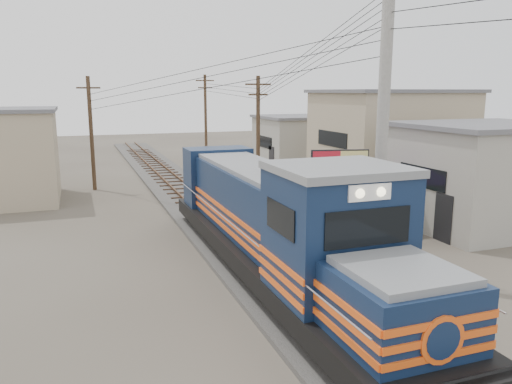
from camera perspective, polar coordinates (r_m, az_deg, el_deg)
name	(u,v)px	position (r m, az deg, el deg)	size (l,w,h in m)	color
ground	(276,278)	(16.79, 2.32, -9.83)	(120.00, 120.00, 0.00)	#473F35
ballast	(203,210)	(25.89, -6.08, -2.05)	(3.60, 70.00, 0.16)	#595651
track	(203,207)	(25.84, -6.09, -1.67)	(1.15, 70.00, 0.12)	#51331E
locomotive	(277,226)	(16.18, 2.43, -3.88)	(3.11, 16.96, 4.20)	black
utility_pole_main	(383,125)	(16.90, 14.27, 7.40)	(0.40, 0.40, 10.00)	#9E9B93
wooden_pole_mid	(258,132)	(30.42, 0.24, 6.88)	(1.60, 0.24, 7.00)	#4C3826
wooden_pole_far	(206,117)	(43.86, -5.78, 8.55)	(1.60, 0.24, 7.50)	#4C3826
wooden_pole_left	(91,131)	(32.57, -18.32, 6.61)	(1.60, 0.24, 7.00)	#4C3826
power_lines	(204,58)	(23.73, -5.91, 14.94)	(9.65, 19.00, 3.30)	black
shophouse_front	(486,175)	(24.97, 24.76, 1.79)	(7.35, 6.30, 4.70)	gray
shophouse_mid	(389,140)	(32.40, 14.97, 5.77)	(8.40, 7.35, 6.20)	tan
shophouse_back	(300,142)	(40.41, 5.00, 5.73)	(6.30, 6.30, 4.20)	gray
billboard	(339,173)	(20.96, 9.52, 2.16)	(2.37, 0.72, 3.74)	#99999E
market_umbrella	(387,177)	(22.79, 14.80, 1.65)	(3.01, 3.01, 2.69)	black
vendor	(362,201)	(24.94, 12.03, -1.05)	(0.59, 0.39, 1.61)	black
plant_nursery	(355,220)	(22.52, 11.29, -3.18)	(3.30, 3.17, 1.14)	#205618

